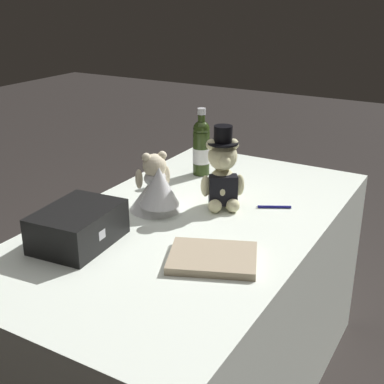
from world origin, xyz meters
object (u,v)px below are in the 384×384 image
champagne_bottle (201,147)px  gift_case_black (78,226)px  signing_pen (273,207)px  teddy_bear_bride (156,187)px  teddy_bear_groom (223,175)px  guestbook (213,258)px

champagne_bottle → gift_case_black: size_ratio=0.98×
gift_case_black → signing_pen: bearing=-37.0°
teddy_bear_bride → gift_case_black: bearing=168.2°
teddy_bear_groom → teddy_bear_bride: bearing=128.9°
teddy_bear_bride → champagne_bottle: bearing=7.0°
champagne_bottle → guestbook: (-0.64, -0.40, -0.11)m
teddy_bear_groom → guestbook: (-0.38, -0.16, -0.11)m
champagne_bottle → signing_pen: bearing=-115.3°
teddy_bear_groom → guestbook: bearing=-156.7°
champagne_bottle → signing_pen: champagne_bottle is taller
teddy_bear_groom → signing_pen: 0.22m
gift_case_black → guestbook: (0.10, -0.41, -0.05)m
gift_case_black → guestbook: size_ratio=1.15×
teddy_bear_bride → gift_case_black: 0.34m
signing_pen → guestbook: 0.45m
teddy_bear_groom → champagne_bottle: bearing=41.3°
teddy_bear_bride → guestbook: bearing=-123.3°
teddy_bear_groom → guestbook: 0.42m
teddy_bear_groom → signing_pen: teddy_bear_groom is taller
signing_pen → gift_case_black: (-0.56, 0.42, 0.05)m
champagne_bottle → gift_case_black: 0.75m
teddy_bear_groom → teddy_bear_bride: (-0.15, 0.18, -0.03)m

